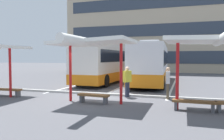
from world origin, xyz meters
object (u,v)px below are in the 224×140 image
at_px(waiting_passenger_1, 168,81).
at_px(coach_bus_0, 110,63).
at_px(bench_2, 93,96).
at_px(waiting_shelter_2, 220,42).
at_px(waiting_passenger_0, 127,79).
at_px(bench_3, 194,103).
at_px(waiting_shelter_1, 93,44).
at_px(coach_bus_1, 152,64).
at_px(bench_1, 6,90).

bearing_deg(waiting_passenger_1, coach_bus_0, 127.47).
xyz_separation_m(bench_2, waiting_shelter_2, (5.57, -0.43, 2.55)).
bearing_deg(waiting_passenger_0, bench_2, -117.99).
distance_m(bench_2, waiting_shelter_2, 6.14).
xyz_separation_m(waiting_shelter_2, bench_3, (-0.90, 0.20, -2.55)).
xyz_separation_m(waiting_shelter_1, bench_3, (4.67, -0.14, -2.59)).
xyz_separation_m(coach_bus_1, bench_2, (-1.42, -10.25, -1.36)).
bearing_deg(waiting_passenger_1, bench_2, -146.82).
bearing_deg(bench_1, coach_bus_0, 71.24).
bearing_deg(bench_3, coach_bus_1, 107.23).
height_order(bench_1, waiting_passenger_1, waiting_passenger_1).
height_order(bench_2, waiting_passenger_1, waiting_passenger_1).
distance_m(coach_bus_0, waiting_passenger_0, 8.48).
xyz_separation_m(coach_bus_0, waiting_shelter_2, (7.99, -10.27, 1.12)).
distance_m(coach_bus_0, coach_bus_1, 3.86).
distance_m(coach_bus_1, bench_1, 12.28).
bearing_deg(bench_3, bench_1, 177.03).
distance_m(bench_1, waiting_passenger_1, 9.30).
bearing_deg(bench_1, waiting_shelter_1, -4.05).
distance_m(waiting_shelter_1, bench_2, 2.59).
xyz_separation_m(coach_bus_0, bench_2, (2.42, -9.85, -1.43)).
bearing_deg(waiting_passenger_0, coach_bus_1, 88.19).
relative_size(bench_2, waiting_shelter_2, 0.33).
relative_size(coach_bus_0, waiting_shelter_2, 2.31).
relative_size(bench_1, waiting_passenger_0, 1.13).
bearing_deg(coach_bus_1, waiting_shelter_2, -68.76).
bearing_deg(bench_1, waiting_passenger_1, 11.97).
relative_size(coach_bus_1, bench_3, 6.90).
height_order(coach_bus_0, bench_3, coach_bus_0).
bearing_deg(bench_3, waiting_shelter_1, 178.34).
xyz_separation_m(coach_bus_1, waiting_shelter_1, (-1.42, -10.34, 1.24)).
height_order(waiting_shelter_1, waiting_shelter_2, waiting_shelter_1).
distance_m(coach_bus_1, bench_3, 11.05).
bearing_deg(waiting_shelter_1, bench_1, 175.95).
bearing_deg(bench_1, waiting_passenger_0, 15.45).
distance_m(coach_bus_0, bench_1, 10.17).
distance_m(coach_bus_0, waiting_shelter_2, 13.06).
relative_size(coach_bus_1, waiting_passenger_1, 7.03).
distance_m(coach_bus_0, waiting_shelter_1, 10.29).
relative_size(coach_bus_0, bench_1, 5.76).
relative_size(bench_1, waiting_shelter_1, 0.40).
height_order(coach_bus_0, waiting_passenger_0, coach_bus_0).
bearing_deg(bench_2, coach_bus_0, 103.82).
height_order(waiting_shelter_2, bench_3, waiting_shelter_2).
bearing_deg(coach_bus_1, waiting_passenger_0, -91.81).
xyz_separation_m(coach_bus_0, bench_1, (-3.24, -9.54, -1.42)).
bearing_deg(coach_bus_0, bench_3, -54.86).
relative_size(waiting_shelter_1, waiting_passenger_1, 2.79).
xyz_separation_m(coach_bus_1, waiting_passenger_0, (-0.25, -8.05, -0.67)).
bearing_deg(waiting_passenger_1, bench_1, -168.03).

